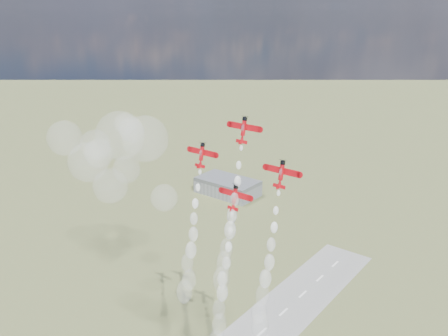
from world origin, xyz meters
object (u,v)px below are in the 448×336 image
object	(u,v)px
plane_slot	(235,197)
plane_right	(281,174)
plane_lead	(243,129)
hangar	(228,187)
plane_left	(202,155)

from	to	relation	value
plane_slot	plane_right	bearing A→B (deg)	8.00
plane_lead	plane_right	distance (m)	18.85
hangar	plane_lead	xyz separation A→B (m)	(138.34, -173.12, 104.58)
plane_lead	plane_slot	bearing A→B (deg)	-90.00
plane_left	plane_right	world-z (taller)	same
plane_lead	plane_right	size ratio (longest dim) A/B	1.00
plane_lead	plane_left	xyz separation A→B (m)	(-15.45, -2.17, -10.59)
plane_lead	plane_slot	world-z (taller)	plane_lead
hangar	plane_right	xyz separation A→B (m)	(153.78, -175.29, 93.99)
hangar	plane_right	size ratio (longest dim) A/B	4.25
hangar	plane_lead	bearing A→B (deg)	-51.37
plane_right	plane_left	bearing A→B (deg)	180.00
plane_lead	plane_right	xyz separation A→B (m)	(15.45, -2.17, -10.59)
plane_right	plane_slot	world-z (taller)	plane_right
plane_lead	plane_right	world-z (taller)	plane_lead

